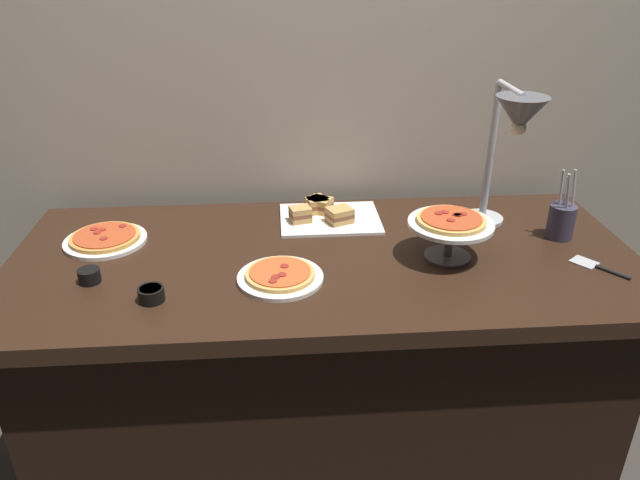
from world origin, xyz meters
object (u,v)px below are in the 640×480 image
Objects in this scene: utensil_holder at (561,220)px; serving_spatula at (598,267)px; heat_lamp at (514,128)px; sauce_cup_far at (89,275)px; sandwich_platter at (325,213)px; pizza_plate_raised_stand at (451,226)px; sauce_cup_near at (151,294)px; pizza_plate_center at (280,276)px; pizza_plate_front at (105,239)px.

utensil_holder is 0.22m from serving_spatula.
sauce_cup_far is (-1.22, -0.17, -0.34)m from heat_lamp.
serving_spatula is at bearing -27.70° from sandwich_platter.
sauce_cup_far reaches higher than serving_spatula.
pizza_plate_raised_stand is at bearing -164.55° from utensil_holder.
sauce_cup_far is at bearing 149.65° from sauce_cup_near.
utensil_holder is (1.43, 0.18, 0.04)m from sauce_cup_far.
sandwich_platter is 4.83× the size of sauce_cup_near.
sauce_cup_near is (-0.84, -0.18, -0.08)m from pizza_plate_raised_stand.
heat_lamp is at bearing -178.32° from utensil_holder.
heat_lamp is 1.89× the size of pizza_plate_raised_stand.
heat_lamp is 1.13m from sauce_cup_near.
pizza_plate_center is 0.53m from sauce_cup_far.
sandwich_platter reaches higher than serving_spatula.
sauce_cup_near is at bearing -60.15° from pizza_plate_front.
serving_spatula is at bearing -40.98° from heat_lamp.
heat_lamp reaches higher than utensil_holder.
pizza_plate_center is 3.49× the size of sauce_cup_near.
sandwich_platter is at bearing 68.47° from pizza_plate_center.
heat_lamp is 0.37m from utensil_holder.
sauce_cup_far reaches higher than pizza_plate_front.
sauce_cup_near is at bearing -30.35° from sauce_cup_far.
sauce_cup_far is (-0.53, 0.03, 0.01)m from pizza_plate_center.
pizza_plate_center is 0.43m from sandwich_platter.
pizza_plate_raised_stand is at bearing 11.97° from sauce_cup_near.
utensil_holder reaches higher than sauce_cup_near.
utensil_holder is (0.90, 0.20, 0.05)m from pizza_plate_center.
sauce_cup_near reaches higher than pizza_plate_center.
utensil_holder is 1.49× the size of serving_spatula.
serving_spatula is (1.45, -0.03, -0.02)m from sauce_cup_far.
serving_spatula is (0.42, -0.10, -0.10)m from pizza_plate_raised_stand.
heat_lamp is at bearing 15.99° from pizza_plate_center.
sauce_cup_near is 0.30× the size of utensil_holder.
utensil_holder reaches higher than pizza_plate_front.
pizza_plate_raised_stand is 0.41m from utensil_holder.
pizza_plate_center is 0.96× the size of pizza_plate_raised_stand.
sauce_cup_near reaches higher than serving_spatula.
pizza_plate_front is 0.41m from sauce_cup_near.
pizza_plate_front is 3.68× the size of sauce_cup_near.
pizza_plate_center is at bearing -2.96° from sauce_cup_far.
sandwich_platter is at bearing 28.47° from sauce_cup_far.
sauce_cup_far is at bearing -151.53° from sandwich_platter.
pizza_plate_center is 0.92m from serving_spatula.
sauce_cup_far is at bearing 177.04° from pizza_plate_center.
sauce_cup_near is 1.14× the size of sauce_cup_far.
pizza_plate_front is at bearing -169.99° from sandwich_platter.
pizza_plate_raised_stand reaches higher than sauce_cup_near.
heat_lamp reaches higher than sauce_cup_far.
pizza_plate_raised_stand is at bearing -9.71° from pizza_plate_front.
serving_spatula is at bearing -10.69° from pizza_plate_front.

